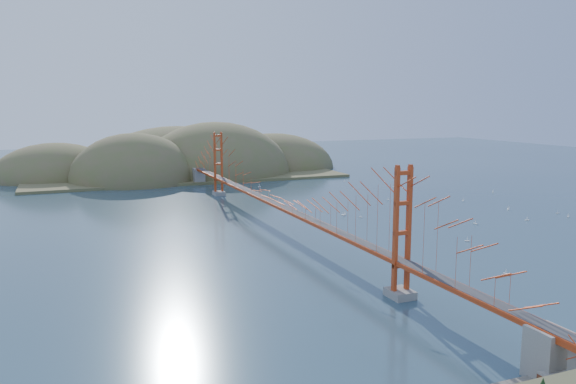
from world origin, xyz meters
name	(u,v)px	position (x,y,z in m)	size (l,w,h in m)	color
ground	(277,228)	(0.00, 0.00, 0.00)	(320.00, 320.00, 0.00)	#2B4556
bridge	(276,177)	(0.00, 0.18, 7.01)	(2.20, 94.40, 12.00)	gray
fort	(576,382)	(0.40, -47.80, 0.67)	(3.70, 2.30, 1.75)	brown
far_headlands	(187,172)	(2.21, 68.52, 0.00)	(84.00, 58.00, 25.00)	brown
sailboat_13	(568,216)	(42.95, -9.63, 0.14)	(0.53, 0.53, 0.59)	white
sailboat_15	(345,181)	(30.26, 37.50, 0.14)	(0.57, 0.57, 0.60)	white
sailboat_16	(360,217)	(14.05, 1.89, 0.14)	(0.60, 0.60, 0.63)	white
sailboat_6	(467,240)	(18.99, -15.93, 0.15)	(0.60, 0.60, 0.65)	white
sailboat_7	(394,186)	(35.70, 26.37, 0.16)	(0.63, 0.53, 0.74)	white
sailboat_11	(558,213)	(43.80, -6.94, 0.14)	(0.56, 0.56, 0.59)	white
sailboat_3	(345,214)	(12.88, 4.57, 0.14)	(0.57, 0.57, 0.60)	white
sailboat_0	(343,215)	(12.35, 4.21, 0.16)	(0.62, 0.65, 0.73)	white
sailboat_12	(259,186)	(10.40, 37.06, 0.15)	(0.59, 0.54, 0.67)	white
sailboat_8	(388,199)	(26.09, 13.33, 0.14)	(0.53, 0.48, 0.60)	white
sailboat_14	(416,207)	(26.49, 5.51, 0.15)	(0.61, 0.61, 0.65)	white
sailboat_5	(463,200)	(37.69, 7.64, 0.13)	(0.46, 0.50, 0.56)	white
sailboat_2	(527,219)	(35.42, -9.14, 0.15)	(0.64, 0.64, 0.68)	white
sailboat_1	(475,223)	(26.77, -8.29, 0.16)	(0.62, 0.66, 0.74)	white
sailboat_10	(506,273)	(13.51, -28.28, 0.14)	(0.45, 0.54, 0.62)	white
sailboat_4	(508,209)	(39.14, -1.51, 0.16)	(0.67, 0.67, 0.73)	white
sailboat_17	(422,180)	(46.52, 32.05, 0.15)	(0.61, 0.61, 0.67)	white
sailboat_9	(493,192)	(49.42, 13.31, 0.14)	(0.53, 0.53, 0.58)	white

